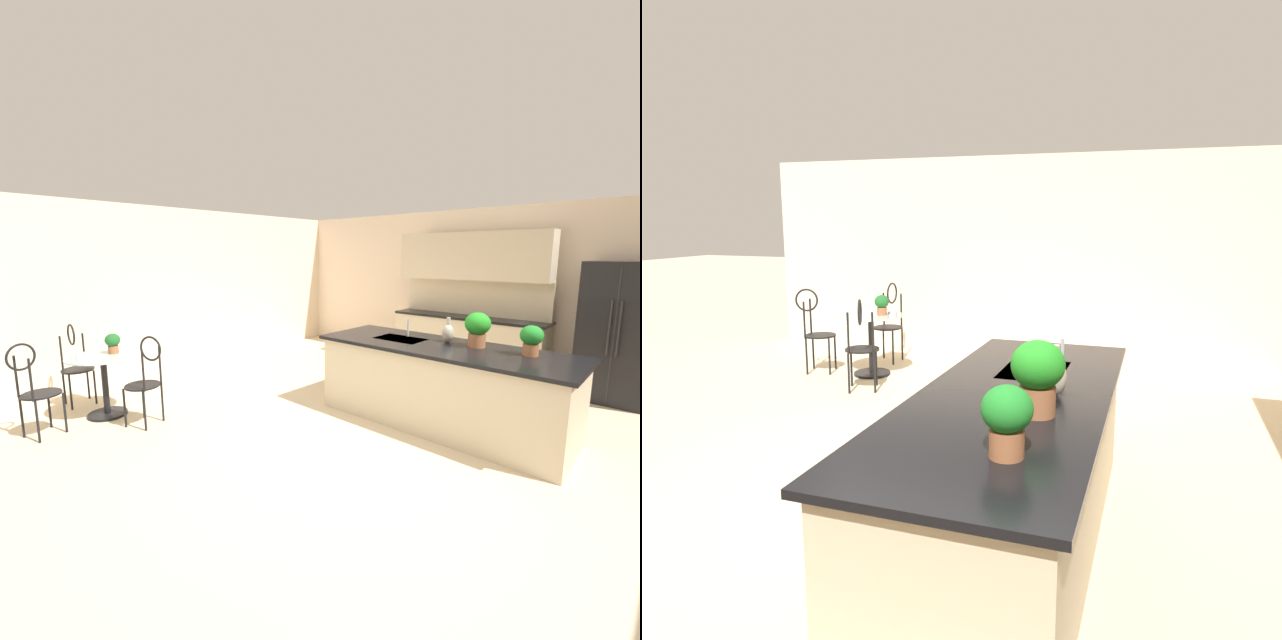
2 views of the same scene
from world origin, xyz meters
TOP-DOWN VIEW (x-y plane):
  - ground_plane at (0.00, 0.00)m, footprint 40.00×40.00m
  - wall_back at (0.00, 3.66)m, footprint 9.00×0.12m
  - wall_left_window at (-4.26, 0.00)m, footprint 0.12×7.80m
  - kitchen_island at (0.30, 0.85)m, footprint 2.80×1.06m
  - back_counter_run at (-0.40, 3.21)m, footprint 2.44×0.64m
  - upper_cabinet_run at (-0.40, 3.18)m, footprint 2.40×0.36m
  - refrigerator at (1.62, 3.14)m, footprint 0.84×0.75m
  - bistro_table at (-2.75, -1.67)m, footprint 0.80×0.80m
  - chair_near_window at (-2.11, -1.45)m, footprint 0.52×0.50m
  - chair_by_island at (-2.65, -2.38)m, footprint 0.47×0.52m
  - chair_toward_desk at (-3.46, -1.77)m, footprint 0.48×0.38m
  - sink_faucet at (-0.25, 1.03)m, footprint 0.02×0.02m
  - potted_plant_on_table at (-2.78, -1.53)m, footprint 0.17×0.17m
  - potted_plant_counter_far at (1.15, 1.03)m, footprint 0.22×0.22m
  - potted_plant_counter_near at (0.60, 1.04)m, footprint 0.27×0.27m
  - vase_on_counter at (0.25, 1.07)m, footprint 0.13×0.13m

SIDE VIEW (x-z plane):
  - ground_plane at x=0.00m, z-range 0.00..0.00m
  - bistro_table at x=-2.75m, z-range 0.08..0.82m
  - kitchen_island at x=0.30m, z-range 0.00..0.92m
  - back_counter_run at x=-0.40m, z-range -0.27..1.25m
  - chair_near_window at x=-2.11m, z-range 0.05..1.09m
  - chair_by_island at x=-2.65m, z-range 0.05..1.09m
  - chair_toward_desk at x=-3.46m, z-range 0.05..1.09m
  - potted_plant_on_table at x=-2.78m, z-range 0.76..1.00m
  - refrigerator at x=1.62m, z-range 0.00..1.84m
  - sink_faucet at x=-0.25m, z-range 0.92..1.14m
  - vase_on_counter at x=0.25m, z-range 0.89..1.17m
  - potted_plant_counter_far at x=1.15m, z-range 0.94..1.25m
  - potted_plant_counter_near at x=0.60m, z-range 0.95..1.33m
  - wall_back at x=0.00m, z-range 0.00..2.70m
  - wall_left_window at x=-4.26m, z-range 0.00..2.70m
  - upper_cabinet_run at x=-0.40m, z-range 1.52..2.28m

